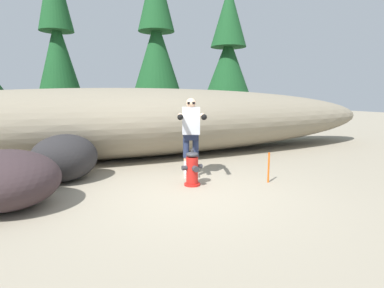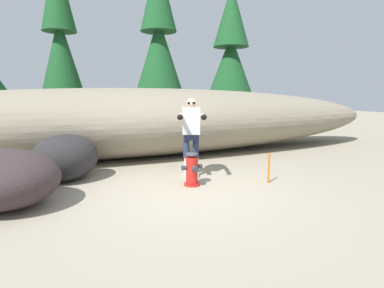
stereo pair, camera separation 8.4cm
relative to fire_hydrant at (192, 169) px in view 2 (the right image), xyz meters
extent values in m
cube|color=gray|center=(-0.25, -0.38, -0.34)|extent=(56.00, 56.00, 0.04)
ellipsoid|color=gray|center=(-0.25, 3.34, 0.63)|extent=(16.80, 3.20, 1.91)
cylinder|color=red|center=(0.00, 0.00, -0.30)|extent=(0.30, 0.30, 0.04)
cylinder|color=red|center=(0.00, 0.00, -0.02)|extent=(0.23, 0.23, 0.51)
ellipsoid|color=#333338|center=(0.00, 0.00, 0.28)|extent=(0.24, 0.24, 0.10)
cylinder|color=#333338|center=(0.00, 0.00, 0.36)|extent=(0.06, 0.06, 0.05)
cylinder|color=#333338|center=(-0.16, 0.00, 0.04)|extent=(0.09, 0.09, 0.09)
cylinder|color=#333338|center=(0.16, 0.00, 0.04)|extent=(0.09, 0.09, 0.09)
cylinder|color=#333338|center=(0.00, -0.15, 0.04)|extent=(0.11, 0.09, 0.11)
cube|color=beige|center=(0.33, 0.57, -0.27)|extent=(0.19, 0.28, 0.09)
cylinder|color=white|center=(0.35, 0.62, -0.11)|extent=(0.10, 0.10, 0.24)
cylinder|color=#DBAD89|center=(0.35, 0.62, 0.05)|extent=(0.10, 0.10, 0.07)
cylinder|color=#232D4C|center=(0.35, 0.62, 0.29)|extent=(0.13, 0.13, 0.40)
cube|color=beige|center=(0.14, 0.64, -0.27)|extent=(0.19, 0.28, 0.09)
cylinder|color=white|center=(0.16, 0.70, -0.11)|extent=(0.10, 0.10, 0.24)
cylinder|color=#DBAD89|center=(0.16, 0.70, 0.05)|extent=(0.10, 0.10, 0.07)
cylinder|color=#232D4C|center=(0.16, 0.70, 0.29)|extent=(0.13, 0.13, 0.40)
cube|color=#232D4C|center=(0.26, 0.66, 0.54)|extent=(0.37, 0.30, 0.16)
cube|color=#B7BCC6|center=(0.23, 0.59, 0.87)|extent=(0.42, 0.35, 0.56)
cube|color=#23284C|center=(0.30, 0.78, 0.90)|extent=(0.32, 0.25, 0.40)
sphere|color=#DBAD89|center=(0.22, 0.57, 1.23)|extent=(0.20, 0.20, 0.20)
cube|color=black|center=(0.19, 0.50, 1.23)|extent=(0.15, 0.07, 0.04)
cylinder|color=#DBAD89|center=(0.30, 0.17, 0.99)|extent=(0.29, 0.57, 0.09)
sphere|color=black|center=(0.20, -0.08, 0.99)|extent=(0.11, 0.11, 0.11)
cylinder|color=#DBAD89|center=(-0.11, 0.33, 0.99)|extent=(0.29, 0.57, 0.09)
sphere|color=black|center=(-0.21, 0.08, 0.99)|extent=(0.11, 0.11, 0.11)
ellipsoid|color=#272627|center=(-2.21, 1.30, 0.15)|extent=(1.76, 1.70, 0.94)
ellipsoid|color=#362A2C|center=(-3.09, 0.02, 0.13)|extent=(2.21, 2.17, 0.90)
cylinder|color=#47331E|center=(-2.13, 6.94, 0.23)|extent=(0.22, 0.22, 1.10)
cone|color=#194C23|center=(-2.13, 6.94, 2.47)|extent=(1.81, 1.81, 3.36)
cylinder|color=#47331E|center=(1.33, 6.42, 0.36)|extent=(0.25, 0.25, 1.35)
cone|color=#194C23|center=(1.33, 6.42, 2.67)|extent=(2.11, 2.11, 3.26)
cylinder|color=#47331E|center=(4.74, 6.92, 0.26)|extent=(0.29, 0.29, 1.17)
cone|color=#194C23|center=(4.74, 6.92, 2.41)|extent=(2.39, 2.39, 3.13)
cone|color=#194C23|center=(4.74, 6.92, 4.76)|extent=(1.55, 1.55, 2.61)
cylinder|color=#E55914|center=(1.46, -0.41, -0.02)|extent=(0.04, 0.04, 0.60)
camera|label=1|loc=(-2.29, -5.25, 1.39)|focal=28.94mm
camera|label=2|loc=(-2.21, -5.28, 1.39)|focal=28.94mm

